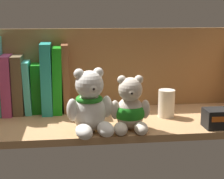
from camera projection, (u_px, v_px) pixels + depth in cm
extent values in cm
cube|color=tan|center=(114.00, 123.00, 105.84)|extent=(81.80, 29.26, 2.00)
cube|color=olive|center=(109.00, 71.00, 117.66)|extent=(84.20, 1.20, 28.20)
cube|color=#BA437C|center=(9.00, 84.00, 111.60)|extent=(2.91, 14.14, 18.51)
cube|color=brown|center=(19.00, 84.00, 112.00)|extent=(3.19, 12.20, 18.35)
cube|color=#50C5B7|center=(28.00, 86.00, 112.55)|extent=(2.51, 11.53, 16.53)
cube|color=#156F13|center=(37.00, 88.00, 112.97)|extent=(2.98, 9.34, 15.50)
cube|color=teal|center=(47.00, 77.00, 112.63)|extent=(3.26, 14.72, 22.10)
cube|color=#178A14|center=(58.00, 79.00, 113.16)|extent=(3.18, 13.07, 20.89)
cube|color=brown|center=(66.00, 78.00, 113.40)|extent=(2.56, 10.15, 21.59)
ellipsoid|color=white|center=(89.00, 113.00, 94.44)|extent=(8.94, 8.20, 10.52)
sphere|color=white|center=(89.00, 85.00, 92.23)|extent=(7.48, 7.48, 7.48)
sphere|color=white|center=(79.00, 74.00, 91.22)|extent=(2.80, 2.80, 2.80)
sphere|color=white|center=(98.00, 73.00, 92.92)|extent=(2.80, 2.80, 2.80)
sphere|color=white|center=(92.00, 88.00, 89.90)|extent=(2.80, 2.80, 2.80)
sphere|color=black|center=(93.00, 89.00, 88.98)|extent=(0.98, 0.98, 0.98)
ellipsoid|color=white|center=(84.00, 132.00, 89.66)|extent=(5.63, 7.76, 3.74)
ellipsoid|color=white|center=(106.00, 129.00, 91.54)|extent=(5.63, 7.76, 3.74)
ellipsoid|color=white|center=(72.00, 110.00, 92.12)|extent=(3.63, 3.63, 6.08)
ellipsoid|color=white|center=(107.00, 107.00, 95.20)|extent=(3.63, 3.63, 6.08)
torus|color=#268624|center=(89.00, 99.00, 93.60)|extent=(7.18, 7.18, 1.35)
ellipsoid|color=beige|center=(130.00, 113.00, 96.34)|extent=(7.78, 7.14, 9.15)
sphere|color=beige|center=(130.00, 89.00, 94.39)|extent=(6.51, 6.51, 6.51)
sphere|color=beige|center=(122.00, 80.00, 94.13)|extent=(2.44, 2.44, 2.44)
sphere|color=beige|center=(139.00, 80.00, 94.42)|extent=(2.44, 2.44, 2.44)
sphere|color=beige|center=(131.00, 93.00, 92.23)|extent=(2.44, 2.44, 2.44)
sphere|color=black|center=(132.00, 93.00, 91.39)|extent=(0.85, 0.85, 0.85)
ellipsoid|color=beige|center=(122.00, 129.00, 92.60)|extent=(4.00, 6.30, 3.25)
ellipsoid|color=beige|center=(141.00, 128.00, 92.92)|extent=(4.00, 6.30, 3.25)
ellipsoid|color=beige|center=(115.00, 110.00, 95.38)|extent=(2.79, 2.79, 5.29)
ellipsoid|color=beige|center=(145.00, 109.00, 95.90)|extent=(2.79, 2.79, 5.29)
ellipsoid|color=#1F821D|center=(130.00, 112.00, 96.29)|extent=(8.42, 7.78, 6.41)
cylinder|color=silver|center=(166.00, 103.00, 107.61)|extent=(5.02, 5.02, 8.42)
cube|color=black|center=(223.00, 118.00, 98.26)|extent=(10.53, 5.86, 5.29)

